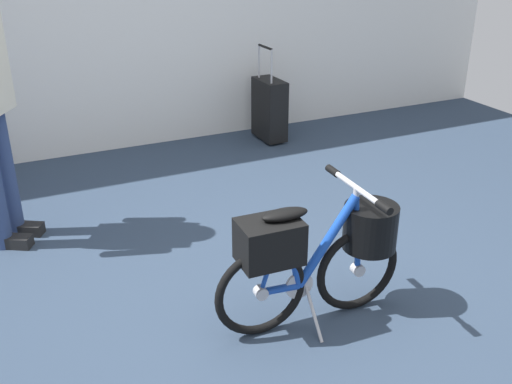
# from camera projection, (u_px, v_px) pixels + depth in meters

# --- Properties ---
(ground_plane) EXTENTS (7.45, 7.45, 0.00)m
(ground_plane) POSITION_uv_depth(u_px,v_px,m) (265.00, 317.00, 2.92)
(ground_plane) COLOR #2D3D51
(folding_bike_foreground) EXTENTS (0.96, 0.53, 0.69)m
(folding_bike_foreground) POSITION_uv_depth(u_px,v_px,m) (321.00, 250.00, 2.76)
(folding_bike_foreground) COLOR black
(folding_bike_foreground) RESTS_ON ground_plane
(rolling_suitcase) EXTENTS (0.19, 0.36, 0.83)m
(rolling_suitcase) POSITION_uv_depth(u_px,v_px,m) (269.00, 109.00, 5.18)
(rolling_suitcase) COLOR black
(rolling_suitcase) RESTS_ON ground_plane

